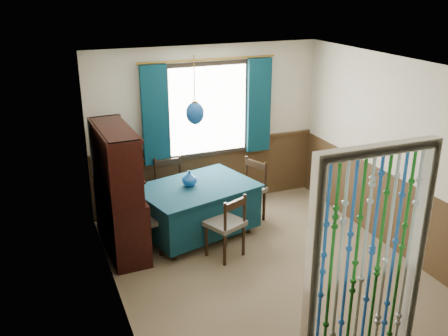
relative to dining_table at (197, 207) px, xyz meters
name	(u,v)px	position (x,y,z in m)	size (l,w,h in m)	color
floor	(262,264)	(0.50, -1.06, -0.43)	(4.00, 4.00, 0.00)	brown
ceiling	(269,65)	(0.50, -1.06, 2.07)	(4.00, 4.00, 0.00)	silver
wall_back	(207,128)	(0.50, 0.94, 0.82)	(3.60, 3.60, 0.00)	beige
wall_front	(373,253)	(0.50, -3.06, 0.82)	(3.60, 3.60, 0.00)	beige
wall_left	(111,195)	(-1.30, -1.06, 0.82)	(4.00, 4.00, 0.00)	beige
wall_right	(389,154)	(2.30, -1.06, 0.82)	(4.00, 4.00, 0.00)	beige
wainscot_back	(208,174)	(0.50, 0.92, 0.07)	(3.60, 3.60, 0.00)	#412D19
wainscot_front	(363,327)	(0.50, -3.05, 0.07)	(3.60, 3.60, 0.00)	#412D19
wainscot_left	(118,257)	(-1.28, -1.06, 0.07)	(4.00, 4.00, 0.00)	#412D19
wainscot_right	(382,206)	(2.29, -1.06, 0.07)	(4.00, 4.00, 0.00)	#412D19
window	(208,110)	(0.50, 0.89, 1.12)	(1.32, 0.12, 1.42)	black
doorway	(366,271)	(0.50, -3.00, 0.62)	(1.16, 0.12, 2.18)	silver
dining_table	(197,207)	(0.00, 0.00, 0.00)	(1.76, 1.43, 0.74)	#0B2D39
chair_near	(227,224)	(0.16, -0.70, 0.03)	(0.55, 0.54, 0.87)	black
chair_far	(172,188)	(-0.18, 0.62, 0.06)	(0.47, 0.44, 0.92)	black
chair_left	(138,222)	(-0.88, -0.25, 0.05)	(0.53, 0.55, 0.90)	black
chair_right	(248,189)	(0.86, 0.17, 0.05)	(0.57, 0.59, 0.91)	black
sideboard	(120,209)	(-1.06, 0.01, 0.15)	(0.50, 1.30, 1.68)	black
pendant_lamp	(195,113)	(0.00, 0.00, 1.33)	(0.24, 0.24, 0.89)	olive
vase_table	(189,179)	(-0.08, 0.05, 0.41)	(0.19, 0.19, 0.20)	navy
bowl_shelf	(124,171)	(-1.00, -0.21, 0.74)	(0.23, 0.23, 0.06)	beige
vase_sideboard	(118,176)	(-1.00, 0.28, 0.49)	(0.17, 0.17, 0.18)	beige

